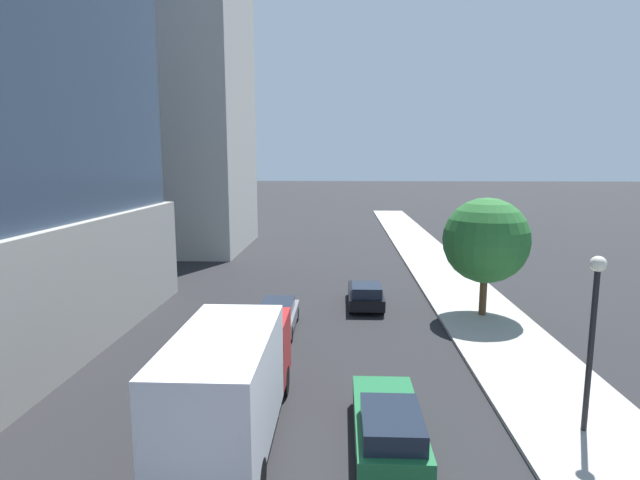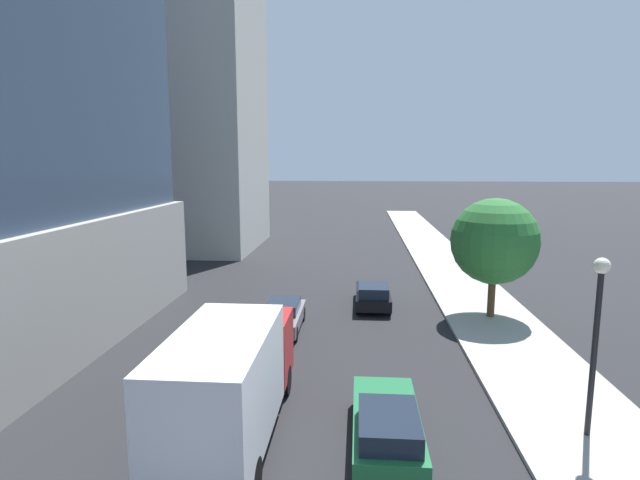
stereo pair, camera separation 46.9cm
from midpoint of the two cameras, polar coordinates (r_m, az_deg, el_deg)
sidewalk at (r=20.60m, az=24.21°, el=-13.85°), size 4.44×120.00×0.15m
construction_building at (r=48.67m, az=-16.85°, el=21.39°), size 16.29×17.33×41.81m
street_lamp at (r=15.82m, az=29.81°, el=-7.82°), size 0.44×0.44×5.09m
street_tree at (r=25.84m, az=19.76°, el=-0.15°), size 4.21×4.21×5.89m
car_green at (r=14.56m, az=8.59°, el=-20.18°), size 1.82×4.77×1.46m
car_black at (r=27.21m, az=6.54°, el=-6.23°), size 1.82×4.44×1.39m
car_gray at (r=23.58m, az=-3.68°, el=-8.58°), size 1.73×4.31×1.34m
box_truck at (r=14.39m, az=-9.24°, el=-15.24°), size 2.42×7.75×3.49m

